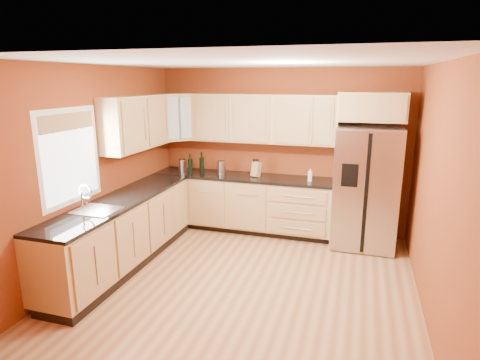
# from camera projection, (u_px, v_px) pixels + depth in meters

# --- Properties ---
(floor) EXTENTS (4.00, 4.00, 0.00)m
(floor) POSITION_uv_depth(u_px,v_px,m) (246.00, 282.00, 4.93)
(floor) COLOR #8F5B37
(floor) RESTS_ON ground
(ceiling) EXTENTS (4.00, 4.00, 0.00)m
(ceiling) POSITION_uv_depth(u_px,v_px,m) (246.00, 62.00, 4.30)
(ceiling) COLOR silver
(ceiling) RESTS_ON wall_back
(wall_back) EXTENTS (4.00, 0.04, 2.60)m
(wall_back) POSITION_uv_depth(u_px,v_px,m) (280.00, 151.00, 6.47)
(wall_back) COLOR maroon
(wall_back) RESTS_ON floor
(wall_front) EXTENTS (4.00, 0.04, 2.60)m
(wall_front) POSITION_uv_depth(u_px,v_px,m) (165.00, 247.00, 2.76)
(wall_front) COLOR maroon
(wall_front) RESTS_ON floor
(wall_left) EXTENTS (0.04, 4.00, 2.60)m
(wall_left) POSITION_uv_depth(u_px,v_px,m) (97.00, 169.00, 5.18)
(wall_left) COLOR maroon
(wall_left) RESTS_ON floor
(wall_right) EXTENTS (0.04, 4.00, 2.60)m
(wall_right) POSITION_uv_depth(u_px,v_px,m) (436.00, 193.00, 4.05)
(wall_right) COLOR maroon
(wall_right) RESTS_ON floor
(base_cabinets_back) EXTENTS (2.90, 0.60, 0.88)m
(base_cabinets_back) POSITION_uv_depth(u_px,v_px,m) (242.00, 204.00, 6.55)
(base_cabinets_back) COLOR tan
(base_cabinets_back) RESTS_ON floor
(base_cabinets_left) EXTENTS (0.60, 2.80, 0.88)m
(base_cabinets_left) POSITION_uv_depth(u_px,v_px,m) (122.00, 233.00, 5.30)
(base_cabinets_left) COLOR tan
(base_cabinets_left) RESTS_ON floor
(countertop_back) EXTENTS (2.90, 0.62, 0.04)m
(countertop_back) POSITION_uv_depth(u_px,v_px,m) (242.00, 177.00, 6.43)
(countertop_back) COLOR black
(countertop_back) RESTS_ON base_cabinets_back
(countertop_left) EXTENTS (0.62, 2.80, 0.04)m
(countertop_left) POSITION_uv_depth(u_px,v_px,m) (121.00, 200.00, 5.19)
(countertop_left) COLOR black
(countertop_left) RESTS_ON base_cabinets_left
(upper_cabinets_back) EXTENTS (2.30, 0.33, 0.75)m
(upper_cabinets_back) POSITION_uv_depth(u_px,v_px,m) (263.00, 119.00, 6.26)
(upper_cabinets_back) COLOR tan
(upper_cabinets_back) RESTS_ON wall_back
(upper_cabinets_left) EXTENTS (0.33, 1.35, 0.75)m
(upper_cabinets_left) POSITION_uv_depth(u_px,v_px,m) (136.00, 123.00, 5.68)
(upper_cabinets_left) COLOR tan
(upper_cabinets_left) RESTS_ON wall_left
(corner_upper_cabinet) EXTENTS (0.67, 0.67, 0.75)m
(corner_upper_cabinet) POSITION_uv_depth(u_px,v_px,m) (176.00, 117.00, 6.51)
(corner_upper_cabinet) COLOR tan
(corner_upper_cabinet) RESTS_ON wall_back
(over_fridge_cabinet) EXTENTS (0.92, 0.60, 0.40)m
(over_fridge_cabinet) POSITION_uv_depth(u_px,v_px,m) (372.00, 107.00, 5.63)
(over_fridge_cabinet) COLOR tan
(over_fridge_cabinet) RESTS_ON wall_back
(refrigerator) EXTENTS (0.90, 0.75, 1.78)m
(refrigerator) POSITION_uv_depth(u_px,v_px,m) (366.00, 187.00, 5.84)
(refrigerator) COLOR #AEAFB3
(refrigerator) RESTS_ON floor
(window) EXTENTS (0.03, 0.90, 1.00)m
(window) POSITION_uv_depth(u_px,v_px,m) (70.00, 157.00, 4.65)
(window) COLOR white
(window) RESTS_ON wall_left
(sink_faucet) EXTENTS (0.50, 0.42, 0.30)m
(sink_faucet) POSITION_uv_depth(u_px,v_px,m) (95.00, 198.00, 4.68)
(sink_faucet) COLOR silver
(sink_faucet) RESTS_ON countertop_left
(canister_left) EXTENTS (0.17, 0.17, 0.22)m
(canister_left) POSITION_uv_depth(u_px,v_px,m) (222.00, 168.00, 6.50)
(canister_left) COLOR #AEAFB3
(canister_left) RESTS_ON countertop_back
(canister_right) EXTENTS (0.13, 0.13, 0.20)m
(canister_right) POSITION_uv_depth(u_px,v_px,m) (183.00, 165.00, 6.73)
(canister_right) COLOR #AEAFB3
(canister_right) RESTS_ON countertop_back
(wine_bottle_a) EXTENTS (0.10, 0.10, 0.34)m
(wine_bottle_a) POSITION_uv_depth(u_px,v_px,m) (202.00, 162.00, 6.62)
(wine_bottle_a) COLOR black
(wine_bottle_a) RESTS_ON countertop_back
(wine_bottle_b) EXTENTS (0.09, 0.09, 0.32)m
(wine_bottle_b) POSITION_uv_depth(u_px,v_px,m) (190.00, 163.00, 6.59)
(wine_bottle_b) COLOR black
(wine_bottle_b) RESTS_ON countertop_back
(knife_block) EXTENTS (0.15, 0.14, 0.24)m
(knife_block) POSITION_uv_depth(u_px,v_px,m) (256.00, 169.00, 6.35)
(knife_block) COLOR #AD8254
(knife_block) RESTS_ON countertop_back
(soap_dispenser) EXTENTS (0.07, 0.07, 0.19)m
(soap_dispenser) POSITION_uv_depth(u_px,v_px,m) (310.00, 175.00, 6.06)
(soap_dispenser) COLOR white
(soap_dispenser) RESTS_ON countertop_back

